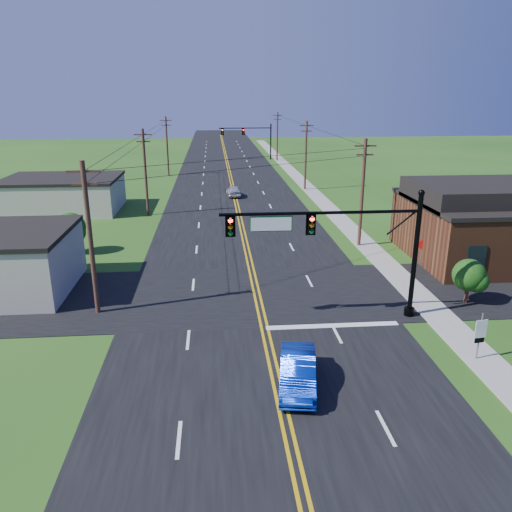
{
  "coord_description": "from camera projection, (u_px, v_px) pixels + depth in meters",
  "views": [
    {
      "loc": [
        -2.43,
        -17.88,
        12.49
      ],
      "look_at": [
        -0.05,
        10.0,
        3.29
      ],
      "focal_mm": 35.0,
      "sensor_mm": 36.0,
      "label": 1
    }
  ],
  "objects": [
    {
      "name": "route_sign",
      "position": [
        480.0,
        333.0,
        24.01
      ],
      "size": [
        0.62,
        0.14,
        2.49
      ],
      "rotation": [
        0.0,
        0.0,
        0.13
      ],
      "color": "slate",
      "rests_on": "ground"
    },
    {
      "name": "signal_mast_far",
      "position": [
        248.0,
        136.0,
        95.68
      ],
      "size": [
        10.98,
        0.6,
        7.48
      ],
      "color": "black",
      "rests_on": "ground"
    },
    {
      "name": "stop_sign",
      "position": [
        422.0,
        247.0,
        37.25
      ],
      "size": [
        0.71,
        0.23,
        2.05
      ],
      "rotation": [
        0.0,
        0.0,
        -0.27
      ],
      "color": "slate",
      "rests_on": "ground"
    },
    {
      "name": "signal_mast_main",
      "position": [
        338.0,
        240.0,
        27.46
      ],
      "size": [
        11.3,
        0.6,
        7.48
      ],
      "color": "black",
      "rests_on": "ground"
    },
    {
      "name": "sidewalk",
      "position": [
        322.0,
        202.0,
        59.72
      ],
      "size": [
        2.0,
        160.0,
        0.08
      ],
      "primitive_type": "cube",
      "color": "gray",
      "rests_on": "ground"
    },
    {
      "name": "cream_bldg_far",
      "position": [
        63.0,
        194.0,
        54.87
      ],
      "size": [
        12.2,
        9.2,
        3.7
      ],
      "color": "beige",
      "rests_on": "ground"
    },
    {
      "name": "tree_left",
      "position": [
        71.0,
        227.0,
        40.04
      ],
      "size": [
        2.4,
        2.4,
        3.37
      ],
      "color": "#3C231B",
      "rests_on": "ground"
    },
    {
      "name": "utility_pole_right_c",
      "position": [
        277.0,
        136.0,
        94.17
      ],
      "size": [
        1.8,
        0.28,
        9.0
      ],
      "color": "#3C231B",
      "rests_on": "ground"
    },
    {
      "name": "utility_pole_left_a",
      "position": [
        90.0,
        236.0,
        28.24
      ],
      "size": [
        1.8,
        0.28,
        9.0
      ],
      "color": "#3C231B",
      "rests_on": "ground"
    },
    {
      "name": "road_cross",
      "position": [
        254.0,
        294.0,
        32.37
      ],
      "size": [
        70.0,
        10.0,
        0.04
      ],
      "primitive_type": "cube",
      "color": "black",
      "rests_on": "ground"
    },
    {
      "name": "road_main",
      "position": [
        232.0,
        188.0,
        68.34
      ],
      "size": [
        16.0,
        220.0,
        0.04
      ],
      "primitive_type": "cube",
      "color": "black",
      "rests_on": "ground"
    },
    {
      "name": "distant_car",
      "position": [
        234.0,
        191.0,
        62.6
      ],
      "size": [
        1.82,
        4.07,
        1.36
      ],
      "primitive_type": "imported",
      "rotation": [
        0.0,
        0.0,
        3.2
      ],
      "color": "silver",
      "rests_on": "ground"
    },
    {
      "name": "utility_pole_left_b",
      "position": [
        145.0,
        171.0,
        51.91
      ],
      "size": [
        1.8,
        0.28,
        9.0
      ],
      "color": "#3C231B",
      "rests_on": "ground"
    },
    {
      "name": "tree_right_back",
      "position": [
        414.0,
        205.0,
        46.11
      ],
      "size": [
        3.0,
        3.0,
        4.1
      ],
      "color": "#3C231B",
      "rests_on": "ground"
    },
    {
      "name": "utility_pole_right_b",
      "position": [
        306.0,
        154.0,
        65.77
      ],
      "size": [
        1.8,
        0.28,
        9.0
      ],
      "color": "#3C231B",
      "rests_on": "ground"
    },
    {
      "name": "brick_building",
      "position": [
        503.0,
        229.0,
        38.94
      ],
      "size": [
        14.2,
        11.2,
        4.7
      ],
      "color": "brown",
      "rests_on": "ground"
    },
    {
      "name": "blue_car",
      "position": [
        298.0,
        372.0,
        22.01
      ],
      "size": [
        2.25,
        4.63,
        1.46
      ],
      "primitive_type": "imported",
      "rotation": [
        0.0,
        0.0,
        -0.16
      ],
      "color": "#07279E",
      "rests_on": "ground"
    },
    {
      "name": "utility_pole_left_c",
      "position": [
        167.0,
        145.0,
        77.46
      ],
      "size": [
        1.8,
        0.28,
        9.0
      ],
      "color": "#3C231B",
      "rests_on": "ground"
    },
    {
      "name": "utility_pole_right_a",
      "position": [
        362.0,
        191.0,
        41.16
      ],
      "size": [
        1.8,
        0.28,
        9.0
      ],
      "color": "#3C231B",
      "rests_on": "ground"
    },
    {
      "name": "ground",
      "position": [
        277.0,
        404.0,
        21.02
      ],
      "size": [
        260.0,
        260.0,
        0.0
      ],
      "primitive_type": "plane",
      "color": "#1E4814",
      "rests_on": "ground"
    },
    {
      "name": "shrub_corner",
      "position": [
        469.0,
        275.0,
        30.49
      ],
      "size": [
        2.0,
        2.0,
        2.86
      ],
      "color": "#3C231B",
      "rests_on": "ground"
    }
  ]
}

